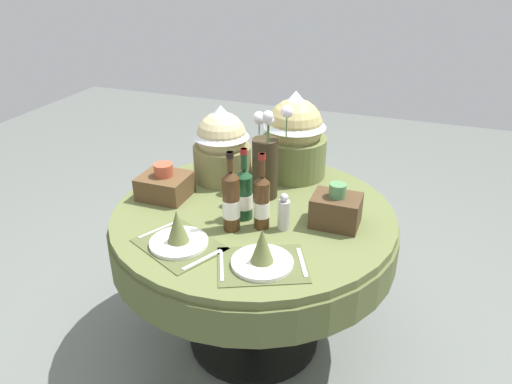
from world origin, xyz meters
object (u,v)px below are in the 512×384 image
object	(u,v)px
place_setting_right	(262,255)
wine_bottle_right	(231,201)
wine_bottle_centre	(244,193)
dining_table	(254,235)
pepper_mill	(284,213)
gift_tub_back_left	(222,142)
woven_basket_side_right	(336,209)
wine_bottle_left	(262,201)
woven_basket_side_left	(165,184)
place_setting_left	(178,235)
gift_tub_back_centre	(295,132)
flower_vase	(266,162)

from	to	relation	value
place_setting_right	wine_bottle_right	world-z (taller)	wine_bottle_right
wine_bottle_centre	dining_table	bearing A→B (deg)	78.23
pepper_mill	gift_tub_back_left	bearing A→B (deg)	139.97
dining_table	woven_basket_side_right	bearing A→B (deg)	1.02
wine_bottle_left	woven_basket_side_left	size ratio (longest dim) A/B	1.50
pepper_mill	woven_basket_side_left	bearing A→B (deg)	171.35
wine_bottle_left	gift_tub_back_left	xyz separation A→B (m)	(-0.36, 0.40, 0.08)
pepper_mill	wine_bottle_left	bearing A→B (deg)	-169.79
wine_bottle_left	wine_bottle_centre	world-z (taller)	wine_bottle_left
place_setting_left	woven_basket_side_left	world-z (taller)	woven_basket_side_left
gift_tub_back_centre	woven_basket_side_left	world-z (taller)	gift_tub_back_centre
gift_tub_back_left	gift_tub_back_centre	world-z (taller)	gift_tub_back_centre
wine_bottle_right	flower_vase	bearing A→B (deg)	83.73
dining_table	pepper_mill	bearing A→B (deg)	-31.34
place_setting_right	wine_bottle_centre	xyz separation A→B (m)	(-0.20, 0.32, 0.07)
wine_bottle_right	gift_tub_back_left	size ratio (longest dim) A/B	0.90
place_setting_right	gift_tub_back_centre	xyz separation A→B (m)	(-0.12, 0.84, 0.19)
wine_bottle_right	gift_tub_back_centre	bearing A→B (deg)	81.93
dining_table	place_setting_left	size ratio (longest dim) A/B	3.17
wine_bottle_left	gift_tub_back_centre	bearing A→B (deg)	92.54
place_setting_left	gift_tub_back_centre	xyz separation A→B (m)	(0.24, 0.83, 0.19)
place_setting_left	wine_bottle_left	xyz separation A→B (m)	(0.27, 0.25, 0.08)
wine_bottle_right	gift_tub_back_left	bearing A→B (deg)	117.89
dining_table	woven_basket_side_right	world-z (taller)	woven_basket_side_right
pepper_mill	gift_tub_back_centre	distance (m)	0.59
place_setting_left	wine_bottle_centre	world-z (taller)	wine_bottle_centre
woven_basket_side_left	wine_bottle_right	bearing A→B (deg)	-22.32
wine_bottle_left	gift_tub_back_left	distance (m)	0.54
wine_bottle_centre	place_setting_left	bearing A→B (deg)	-119.23
place_setting_left	flower_vase	world-z (taller)	flower_vase
flower_vase	pepper_mill	distance (m)	0.33
place_setting_right	pepper_mill	size ratio (longest dim) A/B	2.45
place_setting_left	wine_bottle_centre	size ratio (longest dim) A/B	1.26
place_setting_left	gift_tub_back_left	xyz separation A→B (m)	(-0.09, 0.65, 0.16)
flower_vase	gift_tub_back_centre	distance (m)	0.30
flower_vase	gift_tub_back_centre	size ratio (longest dim) A/B	1.00
gift_tub_back_centre	woven_basket_side_right	bearing A→B (deg)	-54.16
place_setting_left	woven_basket_side_right	bearing A→B (deg)	34.32
place_setting_right	gift_tub_back_centre	bearing A→B (deg)	98.29
place_setting_left	wine_bottle_right	xyz separation A→B (m)	(0.15, 0.19, 0.09)
flower_vase	woven_basket_side_left	distance (m)	0.50
wine_bottle_centre	woven_basket_side_left	distance (m)	0.45
gift_tub_back_left	woven_basket_side_left	xyz separation A→B (m)	(-0.18, -0.28, -0.14)
place_setting_right	woven_basket_side_right	bearing A→B (deg)	63.73
gift_tub_back_left	woven_basket_side_right	size ratio (longest dim) A/B	1.91
dining_table	gift_tub_back_centre	bearing A→B (deg)	82.62
flower_vase	woven_basket_side_right	world-z (taller)	flower_vase
woven_basket_side_left	pepper_mill	bearing A→B (deg)	-8.65
wine_bottle_centre	gift_tub_back_left	xyz separation A→B (m)	(-0.26, 0.35, 0.08)
wine_bottle_centre	woven_basket_side_left	bearing A→B (deg)	171.78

